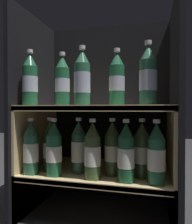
# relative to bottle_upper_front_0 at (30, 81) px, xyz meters

# --- Properties ---
(fridge_back_wall) EXTENTS (0.69, 0.02, 0.95)m
(fridge_back_wall) POSITION_rel_bottle_upper_front_0_xyz_m (0.27, 0.37, -0.14)
(fridge_back_wall) COLOR black
(fridge_back_wall) RESTS_ON ground_plane
(fridge_side_left) EXTENTS (0.02, 0.45, 0.95)m
(fridge_side_left) POSITION_rel_bottle_upper_front_0_xyz_m (-0.06, 0.15, -0.14)
(fridge_side_left) COLOR black
(fridge_side_left) RESTS_ON ground_plane
(fridge_side_right) EXTENTS (0.02, 0.45, 0.95)m
(fridge_side_right) POSITION_rel_bottle_upper_front_0_xyz_m (0.61, 0.15, -0.14)
(fridge_side_right) COLOR black
(fridge_side_right) RESTS_ON ground_plane
(shelf_lower) EXTENTS (0.65, 0.41, 0.21)m
(shelf_lower) POSITION_rel_bottle_upper_front_0_xyz_m (0.27, 0.14, -0.44)
(shelf_lower) COLOR #DBBC84
(shelf_lower) RESTS_ON ground_plane
(shelf_upper) EXTENTS (0.65, 0.41, 0.50)m
(shelf_upper) POSITION_rel_bottle_upper_front_0_xyz_m (0.27, 0.14, -0.24)
(shelf_upper) COLOR #DBBC84
(shelf_upper) RESTS_ON ground_plane
(bottle_upper_front_0) EXTENTS (0.07, 0.07, 0.24)m
(bottle_upper_front_0) POSITION_rel_bottle_upper_front_0_xyz_m (0.00, 0.00, 0.00)
(bottle_upper_front_0) COLOR #1E5638
(bottle_upper_front_0) RESTS_ON shelf_upper
(bottle_upper_front_1) EXTENTS (0.07, 0.07, 0.24)m
(bottle_upper_front_1) POSITION_rel_bottle_upper_front_0_xyz_m (0.24, 0.00, -0.00)
(bottle_upper_front_1) COLOR #285B42
(bottle_upper_front_1) RESTS_ON shelf_upper
(bottle_upper_front_2) EXTENTS (0.07, 0.07, 0.24)m
(bottle_upper_front_2) POSITION_rel_bottle_upper_front_0_xyz_m (0.50, -0.00, -0.00)
(bottle_upper_front_2) COLOR #285B42
(bottle_upper_front_2) RESTS_ON shelf_upper
(bottle_upper_back_0) EXTENTS (0.07, 0.07, 0.24)m
(bottle_upper_back_0) POSITION_rel_bottle_upper_front_0_xyz_m (0.12, 0.07, 0.00)
(bottle_upper_back_0) COLOR #1E5638
(bottle_upper_back_0) RESTS_ON shelf_upper
(bottle_upper_back_1) EXTENTS (0.07, 0.07, 0.24)m
(bottle_upper_back_1) POSITION_rel_bottle_upper_front_0_xyz_m (0.37, 0.07, 0.00)
(bottle_upper_back_1) COLOR #1E5638
(bottle_upper_back_1) RESTS_ON shelf_upper
(bottle_lower_front_0) EXTENTS (0.07, 0.07, 0.24)m
(bottle_lower_front_0) POSITION_rel_bottle_upper_front_0_xyz_m (0.00, 0.00, -0.30)
(bottle_lower_front_0) COLOR #285B42
(bottle_lower_front_0) RESTS_ON shelf_lower
(bottle_lower_front_1) EXTENTS (0.07, 0.07, 0.24)m
(bottle_lower_front_1) POSITION_rel_bottle_upper_front_0_xyz_m (0.11, 0.00, -0.29)
(bottle_lower_front_1) COLOR #1E5638
(bottle_lower_front_1) RESTS_ON shelf_lower
(bottle_lower_front_2) EXTENTS (0.07, 0.07, 0.24)m
(bottle_lower_front_2) POSITION_rel_bottle_upper_front_0_xyz_m (0.28, 0.00, -0.30)
(bottle_lower_front_2) COLOR #384C28
(bottle_lower_front_2) RESTS_ON shelf_lower
(bottle_lower_front_3) EXTENTS (0.07, 0.07, 0.24)m
(bottle_lower_front_3) POSITION_rel_bottle_upper_front_0_xyz_m (0.42, 0.00, -0.30)
(bottle_lower_front_3) COLOR #194C2D
(bottle_lower_front_3) RESTS_ON shelf_lower
(bottle_lower_front_4) EXTENTS (0.07, 0.07, 0.24)m
(bottle_lower_front_4) POSITION_rel_bottle_upper_front_0_xyz_m (0.53, 0.00, -0.30)
(bottle_lower_front_4) COLOR #1E5638
(bottle_lower_front_4) RESTS_ON shelf_lower
(bottle_lower_back_0) EXTENTS (0.07, 0.07, 0.24)m
(bottle_lower_back_0) POSITION_rel_bottle_upper_front_0_xyz_m (0.06, 0.07, -0.29)
(bottle_lower_back_0) COLOR #384C28
(bottle_lower_back_0) RESTS_ON shelf_lower
(bottle_lower_back_1) EXTENTS (0.07, 0.07, 0.24)m
(bottle_lower_back_1) POSITION_rel_bottle_upper_front_0_xyz_m (0.20, 0.07, -0.30)
(bottle_lower_back_1) COLOR #285B42
(bottle_lower_back_1) RESTS_ON shelf_lower
(bottle_lower_back_2) EXTENTS (0.07, 0.07, 0.24)m
(bottle_lower_back_2) POSITION_rel_bottle_upper_front_0_xyz_m (0.35, 0.07, -0.29)
(bottle_lower_back_2) COLOR #384C28
(bottle_lower_back_2) RESTS_ON shelf_lower
(bottle_lower_back_3) EXTENTS (0.07, 0.07, 0.24)m
(bottle_lower_back_3) POSITION_rel_bottle_upper_front_0_xyz_m (0.47, 0.07, -0.29)
(bottle_lower_back_3) COLOR #384C28
(bottle_lower_back_3) RESTS_ON shelf_lower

